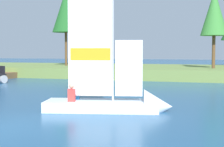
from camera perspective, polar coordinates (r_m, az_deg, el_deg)
The scene contains 4 objects.
shore_bank at distance 35.20m, azimuth 6.25°, elevation 0.40°, with size 80.00×12.96×0.94m, color olive.
shoreline_tree_midleft at distance 37.13m, azimuth -7.49°, elevation 9.91°, with size 2.79×2.79×7.76m.
shoreline_tree_centre at distance 32.10m, azimuth 16.21°, elevation 9.39°, with size 2.33×2.33×6.81m.
sailboat at distance 14.21m, azimuth 1.84°, elevation -4.65°, with size 5.31×2.56×5.75m.
Camera 1 is at (6.98, -9.12, 2.39)m, focal length 56.55 mm.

